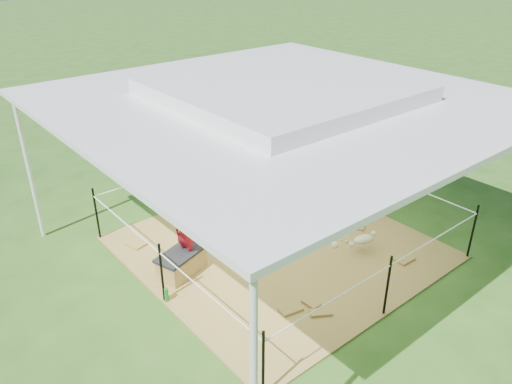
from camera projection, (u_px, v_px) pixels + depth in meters
ground at (278, 248)px, 8.65m from camera, size 90.00×90.00×0.00m
hay_patch at (278, 247)px, 8.64m from camera, size 4.60×4.60×0.03m
canopy_tent at (282, 96)px, 7.44m from camera, size 6.30×6.30×2.90m
rope_fence at (279, 215)px, 8.36m from camera, size 4.54×4.54×1.00m
straw_bale at (182, 263)px, 7.88m from camera, size 0.87×0.61×0.35m
dark_cloth at (181, 253)px, 7.79m from camera, size 0.93×0.67×0.04m
woman at (185, 226)px, 7.64m from camera, size 0.32×0.39×0.94m
green_bottle at (166, 295)px, 7.28m from camera, size 0.08×0.08×0.22m
pony at (264, 193)px, 9.32m from camera, size 1.34×1.01×1.03m
pink_hat at (265, 164)px, 9.06m from camera, size 0.32×0.32×0.15m
foal at (364, 238)px, 8.38m from camera, size 1.08×0.80×0.54m
trash_barrel at (240, 109)px, 14.39m from camera, size 0.66×0.66×0.84m
picnic_table_near at (159, 101)px, 15.14m from camera, size 2.20×1.75×0.83m
picnic_table_far at (207, 75)px, 18.13m from camera, size 2.02×1.60×0.76m
distant_person at (149, 100)px, 14.69m from camera, size 0.61×0.51×1.11m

